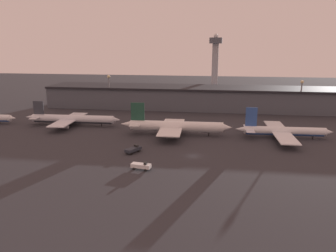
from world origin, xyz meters
TOP-DOWN VIEW (x-y plane):
  - ground at (0.00, 0.00)m, footprint 600.00×600.00m
  - terminal_building at (0.00, 89.35)m, footprint 192.37×27.04m
  - airplane_1 at (-61.82, 36.36)m, footprint 48.36×31.53m
  - airplane_2 at (-9.68, 26.72)m, footprint 49.36×31.16m
  - airplane_3 at (36.26, 28.33)m, footprint 40.58×38.17m
  - service_vehicle_2 at (-22.09, 0.64)m, footprint 5.53×7.04m
  - service_vehicle_3 at (-15.47, -15.40)m, footprint 6.57×3.32m
  - lamp_post_0 at (-56.15, 78.42)m, footprint 1.80×1.80m
  - lamp_post_1 at (54.67, 78.42)m, footprint 1.80×1.80m
  - control_tower at (6.53, 125.92)m, footprint 9.00×9.00m

SIDE VIEW (x-z plane):
  - ground at x=0.00m, z-range 0.00..0.00m
  - service_vehicle_2 at x=-22.09m, z-range -0.07..2.58m
  - service_vehicle_3 at x=-15.47m, z-range -0.08..2.67m
  - airplane_3 at x=36.26m, z-range -3.41..9.61m
  - airplane_1 at x=-61.82m, z-range -2.68..9.25m
  - airplane_2 at x=-9.68m, z-range -3.25..10.91m
  - terminal_building at x=0.00m, z-range 0.04..13.54m
  - lamp_post_1 at x=54.67m, z-range 3.07..22.60m
  - lamp_post_0 at x=-56.15m, z-range 3.17..24.05m
  - control_tower at x=6.53m, z-range 3.60..49.59m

